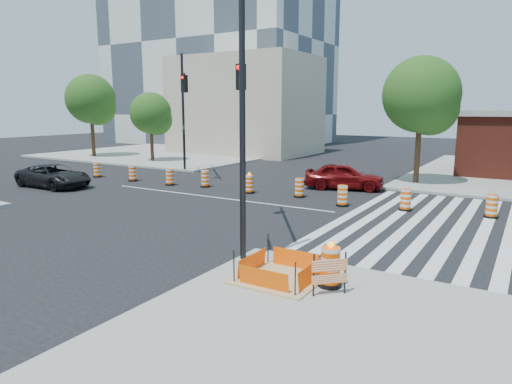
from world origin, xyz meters
TOP-DOWN VIEW (x-y plane):
  - ground at (0.00, 0.00)m, footprint 120.00×120.00m
  - sidewalk_nw at (-18.00, 18.00)m, footprint 22.00×22.00m
  - crosswalk_east at (10.95, 0.00)m, footprint 6.75×13.50m
  - lane_centerline at (0.00, 0.00)m, footprint 14.00×0.12m
  - excavation_pit at (9.00, -9.00)m, footprint 2.20×2.20m
  - beige_midrise at (-12.00, 22.00)m, footprint 14.00×10.00m
  - red_coupe at (5.14, 6.05)m, footprint 4.93×3.03m
  - dark_suv at (-10.15, -2.45)m, footprint 5.00×2.32m
  - signal_pole_se at (6.27, -6.69)m, footprint 3.51×5.19m
  - signal_pole_nw at (-6.94, 5.98)m, footprint 4.40×4.92m
  - pit_drum at (10.35, -8.79)m, footprint 0.61×0.61m
  - barricade at (10.55, -9.32)m, footprint 0.69×0.67m
  - tree_north_a at (-22.04, 10.32)m, footprint 4.68×4.68m
  - tree_north_b at (-14.36, 10.37)m, footprint 3.61×3.61m
  - tree_north_c at (8.47, 9.93)m, footprint 4.61×4.61m
  - median_drum_0 at (-11.25, 1.68)m, footprint 0.60×0.60m
  - median_drum_1 at (-7.83, 1.72)m, footprint 0.60×0.60m
  - median_drum_2 at (-4.63, 1.75)m, footprint 0.60×0.60m
  - median_drum_3 at (-2.32, 2.34)m, footprint 0.60×0.60m
  - median_drum_4 at (1.05, 2.02)m, footprint 0.60×0.60m
  - median_drum_5 at (3.98, 2.42)m, footprint 0.60×0.60m
  - median_drum_6 at (6.78, 1.47)m, footprint 0.60×0.60m
  - median_drum_7 at (9.67, 2.04)m, footprint 0.60×0.60m
  - median_drum_8 at (13.22, 2.54)m, footprint 0.60×0.60m

SIDE VIEW (x-z plane):
  - ground at x=0.00m, z-range 0.00..0.00m
  - lane_centerline at x=0.00m, z-range 0.00..0.01m
  - crosswalk_east at x=10.95m, z-range 0.00..0.01m
  - sidewalk_nw at x=-18.00m, z-range 0.00..0.15m
  - excavation_pit at x=9.00m, z-range -0.23..0.67m
  - median_drum_0 at x=-11.25m, z-range -0.03..0.99m
  - median_drum_1 at x=-7.83m, z-range -0.03..0.99m
  - median_drum_2 at x=-4.63m, z-range -0.03..0.99m
  - median_drum_3 at x=-2.32m, z-range -0.03..0.99m
  - median_drum_5 at x=3.98m, z-range -0.03..0.99m
  - median_drum_6 at x=6.78m, z-range -0.03..0.99m
  - median_drum_7 at x=9.67m, z-range -0.03..0.99m
  - median_drum_8 at x=13.22m, z-range -0.03..0.99m
  - median_drum_4 at x=1.05m, z-range -0.10..1.08m
  - pit_drum at x=10.35m, z-range 0.05..1.25m
  - dark_suv at x=-10.15m, z-range 0.00..1.39m
  - barricade at x=10.55m, z-range 0.20..1.29m
  - red_coupe at x=5.14m, z-range 0.00..1.57m
  - tree_north_b at x=-14.36m, z-range 1.05..7.18m
  - signal_pole_se at x=6.27m, z-range 0.92..9.03m
  - beige_midrise at x=-12.00m, z-range 0.00..10.00m
  - signal_pole_nw at x=-6.94m, z-range 0.96..9.49m
  - tree_north_c at x=8.47m, z-range 1.34..9.18m
  - tree_north_a at x=-22.04m, z-range 1.36..9.31m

